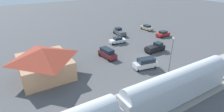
{
  "coord_description": "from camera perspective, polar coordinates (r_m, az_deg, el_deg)",
  "views": [
    {
      "loc": [
        -28.08,
        26.93,
        17.8
      ],
      "look_at": [
        3.07,
        7.89,
        1.0
      ],
      "focal_mm": 29.05,
      "sensor_mm": 36.0,
      "label": 1
    }
  ],
  "objects": [
    {
      "name": "ground_plane",
      "position": [
        42.78,
        11.23,
        -0.38
      ],
      "size": [
        200.0,
        200.0,
        0.0
      ],
      "primitive_type": "plane",
      "color": "#4C4C4F"
    },
    {
      "name": "railway_track",
      "position": [
        35.17,
        26.71,
        -8.49
      ],
      "size": [
        4.8,
        70.0,
        0.3
      ],
      "color": "gray",
      "rests_on": "ground"
    },
    {
      "name": "platform",
      "position": [
        36.92,
        21.64,
        -5.77
      ],
      "size": [
        3.2,
        46.0,
        0.3
      ],
      "color": "#A8A399",
      "rests_on": "ground"
    },
    {
      "name": "station_building",
      "position": [
        35.73,
        -20.53,
        -1.68
      ],
      "size": [
        10.59,
        9.59,
        5.52
      ],
      "color": "tan",
      "rests_on": "ground"
    },
    {
      "name": "pedestrian_on_platform",
      "position": [
        34.55,
        18.91,
        -5.33
      ],
      "size": [
        0.36,
        0.36,
        1.71
      ],
      "color": "#333338",
      "rests_on": "platform"
    },
    {
      "name": "suv_maroon",
      "position": [
        41.36,
        -1.51,
        0.96
      ],
      "size": [
        5.08,
        2.79,
        2.22
      ],
      "color": "maroon",
      "rests_on": "ground"
    },
    {
      "name": "suv_silver",
      "position": [
        37.37,
        10.5,
        -2.2
      ],
      "size": [
        2.82,
        5.18,
        2.22
      ],
      "color": "silver",
      "rests_on": "ground"
    },
    {
      "name": "sedan_white",
      "position": [
        50.2,
        1.77,
        5.0
      ],
      "size": [
        2.4,
        4.7,
        1.74
      ],
      "color": "white",
      "rests_on": "ground"
    },
    {
      "name": "sedan_tan",
      "position": [
        63.58,
        10.93,
        8.83
      ],
      "size": [
        4.59,
        2.45,
        1.74
      ],
      "color": "#C6B284",
      "rests_on": "ground"
    },
    {
      "name": "sedan_red",
      "position": [
        57.85,
        15.75,
        6.76
      ],
      "size": [
        2.08,
        4.59,
        1.74
      ],
      "color": "red",
      "rests_on": "ground"
    },
    {
      "name": "pickup_black",
      "position": [
        46.08,
        13.47,
        2.65
      ],
      "size": [
        2.22,
        5.49,
        2.14
      ],
      "color": "black",
      "rests_on": "ground"
    },
    {
      "name": "pickup_charcoal",
      "position": [
        57.16,
        2.37,
        7.62
      ],
      "size": [
        5.6,
        3.0,
        2.14
      ],
      "color": "#47494F",
      "rests_on": "ground"
    },
    {
      "name": "light_pole_near_platform",
      "position": [
        35.84,
        18.31,
        1.73
      ],
      "size": [
        0.44,
        0.44,
        7.18
      ],
      "color": "#515156",
      "rests_on": "ground"
    }
  ]
}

